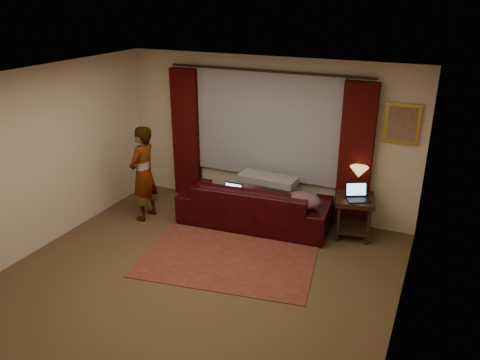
% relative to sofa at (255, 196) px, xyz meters
% --- Properties ---
extents(floor, '(5.00, 5.00, 0.01)m').
position_rel_sofa_xyz_m(floor, '(-0.07, -1.83, -0.49)').
color(floor, brown).
rests_on(floor, ground).
extents(ceiling, '(5.00, 5.00, 0.02)m').
position_rel_sofa_xyz_m(ceiling, '(-0.07, -1.83, 2.11)').
color(ceiling, silver).
rests_on(ceiling, ground).
extents(wall_back, '(5.00, 0.02, 2.60)m').
position_rel_sofa_xyz_m(wall_back, '(-0.07, 0.67, 0.81)').
color(wall_back, beige).
rests_on(wall_back, ground).
extents(wall_front, '(5.00, 0.02, 2.60)m').
position_rel_sofa_xyz_m(wall_front, '(-0.07, -4.33, 0.81)').
color(wall_front, beige).
rests_on(wall_front, ground).
extents(wall_left, '(0.02, 5.00, 2.60)m').
position_rel_sofa_xyz_m(wall_left, '(-2.57, -1.83, 0.81)').
color(wall_left, beige).
rests_on(wall_left, ground).
extents(wall_right, '(0.02, 5.00, 2.60)m').
position_rel_sofa_xyz_m(wall_right, '(2.43, -1.83, 0.81)').
color(wall_right, beige).
rests_on(wall_right, ground).
extents(sheer_curtain, '(2.50, 0.05, 1.80)m').
position_rel_sofa_xyz_m(sheer_curtain, '(-0.07, 0.61, 1.01)').
color(sheer_curtain, '#93939A').
rests_on(sheer_curtain, wall_back).
extents(drape_left, '(0.50, 0.14, 2.30)m').
position_rel_sofa_xyz_m(drape_left, '(-1.57, 0.56, 0.69)').
color(drape_left, '#360606').
rests_on(drape_left, floor).
extents(drape_right, '(0.50, 0.14, 2.30)m').
position_rel_sofa_xyz_m(drape_right, '(1.43, 0.56, 0.69)').
color(drape_right, '#360606').
rests_on(drape_right, floor).
extents(curtain_rod, '(0.04, 0.04, 3.40)m').
position_rel_sofa_xyz_m(curtain_rod, '(-0.07, 0.56, 1.89)').
color(curtain_rod, black).
rests_on(curtain_rod, wall_back).
extents(picture_frame, '(0.50, 0.04, 0.60)m').
position_rel_sofa_xyz_m(picture_frame, '(2.03, 0.64, 1.26)').
color(picture_frame, gold).
rests_on(picture_frame, wall_back).
extents(sofa, '(2.50, 1.26, 0.97)m').
position_rel_sofa_xyz_m(sofa, '(0.00, 0.00, 0.00)').
color(sofa, black).
rests_on(sofa, floor).
extents(throw_blanket, '(0.96, 0.41, 0.11)m').
position_rel_sofa_xyz_m(throw_blanket, '(0.12, 0.22, 0.50)').
color(throw_blanket, gray).
rests_on(throw_blanket, sofa).
extents(clothing_pile, '(0.54, 0.42, 0.23)m').
position_rel_sofa_xyz_m(clothing_pile, '(0.83, -0.09, 0.11)').
color(clothing_pile, brown).
rests_on(clothing_pile, sofa).
extents(laptop_sofa, '(0.31, 0.34, 0.22)m').
position_rel_sofa_xyz_m(laptop_sofa, '(-0.31, -0.26, 0.11)').
color(laptop_sofa, black).
rests_on(laptop_sofa, sofa).
extents(area_rug, '(2.65, 1.99, 0.01)m').
position_rel_sofa_xyz_m(area_rug, '(0.09, -1.18, -0.48)').
color(area_rug, brown).
rests_on(area_rug, floor).
extents(end_table, '(0.68, 0.68, 0.66)m').
position_rel_sofa_xyz_m(end_table, '(1.54, 0.23, -0.16)').
color(end_table, black).
rests_on(end_table, floor).
extents(tiffany_lamp, '(0.33, 0.33, 0.44)m').
position_rel_sofa_xyz_m(tiffany_lamp, '(1.53, 0.36, 0.39)').
color(tiffany_lamp, olive).
rests_on(tiffany_lamp, end_table).
extents(laptop_table, '(0.46, 0.47, 0.24)m').
position_rel_sofa_xyz_m(laptop_table, '(1.60, 0.14, 0.29)').
color(laptop_table, black).
rests_on(laptop_table, end_table).
extents(person, '(0.47, 0.47, 1.58)m').
position_rel_sofa_xyz_m(person, '(-1.74, -0.56, 0.30)').
color(person, gray).
rests_on(person, floor).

